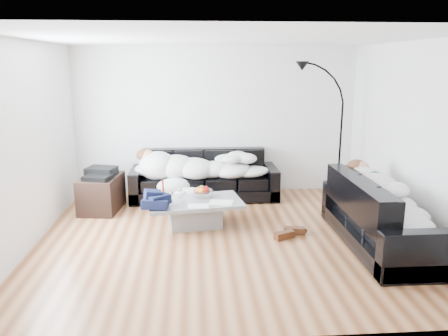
{
  "coord_description": "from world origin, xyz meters",
  "views": [
    {
      "loc": [
        -0.41,
        -5.53,
        2.31
      ],
      "look_at": [
        0.0,
        0.3,
        0.9
      ],
      "focal_mm": 35.0,
      "sensor_mm": 36.0,
      "label": 1
    }
  ],
  "objects": [
    {
      "name": "floor_lamp",
      "position": [
        2.06,
        1.56,
        1.03
      ],
      "size": [
        0.79,
        0.43,
        2.06
      ],
      "primitive_type": null,
      "rotation": [
        0.0,
        0.0,
        0.19
      ],
      "color": "black",
      "rests_on": "ground"
    },
    {
      "name": "ceiling",
      "position": [
        0.0,
        0.0,
        2.6
      ],
      "size": [
        5.0,
        5.0,
        0.0
      ],
      "primitive_type": "plane",
      "color": "white",
      "rests_on": "ground"
    },
    {
      "name": "candle_right",
      "position": [
        -0.87,
        0.76,
        0.5
      ],
      "size": [
        0.05,
        0.05,
        0.22
      ],
      "primitive_type": "cylinder",
      "rotation": [
        0.0,
        0.0,
        -0.23
      ],
      "color": "maroon",
      "rests_on": "coffee_table"
    },
    {
      "name": "newspaper_b",
      "position": [
        -0.36,
        0.19,
        0.39
      ],
      "size": [
        0.29,
        0.21,
        0.01
      ],
      "primitive_type": "cube",
      "rotation": [
        0.0,
        0.0,
        -0.03
      ],
      "color": "silver",
      "rests_on": "coffee_table"
    },
    {
      "name": "wall_right",
      "position": [
        2.5,
        0.0,
        1.3
      ],
      "size": [
        0.02,
        4.5,
        2.6
      ],
      "primitive_type": "cube",
      "color": "silver",
      "rests_on": "ground"
    },
    {
      "name": "teal_cushion",
      "position": [
        1.94,
        0.3,
        0.72
      ],
      "size": [
        0.42,
        0.38,
        0.2
      ],
      "primitive_type": "ellipsoid",
      "rotation": [
        0.0,
        0.0,
        0.24
      ],
      "color": "#09433F",
      "rests_on": "sofa_right"
    },
    {
      "name": "wine_glass_b",
      "position": [
        -0.74,
        0.46,
        0.46
      ],
      "size": [
        0.07,
        0.07,
        0.15
      ],
      "primitive_type": "cylinder",
      "rotation": [
        0.0,
        0.0,
        0.02
      ],
      "color": "white",
      "rests_on": "coffee_table"
    },
    {
      "name": "wine_glass_c",
      "position": [
        -0.56,
        0.4,
        0.47
      ],
      "size": [
        0.08,
        0.08,
        0.16
      ],
      "primitive_type": "cylinder",
      "rotation": [
        0.0,
        0.0,
        0.16
      ],
      "color": "white",
      "rests_on": "coffee_table"
    },
    {
      "name": "sleeper_back",
      "position": [
        -0.24,
        1.76,
        0.63
      ],
      "size": [
        2.13,
        0.74,
        0.43
      ],
      "primitive_type": null,
      "color": "white",
      "rests_on": "sofa_back"
    },
    {
      "name": "newspaper_a",
      "position": [
        -0.04,
        0.33,
        0.39
      ],
      "size": [
        0.38,
        0.32,
        0.01
      ],
      "primitive_type": "cube",
      "rotation": [
        0.0,
        0.0,
        -0.22
      ],
      "color": "silver",
      "rests_on": "coffee_table"
    },
    {
      "name": "wall_left",
      "position": [
        -2.5,
        0.0,
        1.3
      ],
      "size": [
        0.02,
        4.5,
        2.6
      ],
      "primitive_type": "cube",
      "color": "silver",
      "rests_on": "ground"
    },
    {
      "name": "av_cabinet",
      "position": [
        -1.9,
        1.27,
        0.28
      ],
      "size": [
        0.66,
        0.88,
        0.56
      ],
      "primitive_type": "cube",
      "rotation": [
        0.0,
        0.0,
        -0.13
      ],
      "color": "black",
      "rests_on": "ground"
    },
    {
      "name": "coffee_table",
      "position": [
        -0.41,
        0.46,
        0.19
      ],
      "size": [
        1.43,
        0.97,
        0.39
      ],
      "primitive_type": "cube",
      "rotation": [
        0.0,
        0.0,
        0.16
      ],
      "color": "#939699",
      "rests_on": "ground"
    },
    {
      "name": "wine_glass_a",
      "position": [
        -0.62,
        0.62,
        0.46
      ],
      "size": [
        0.08,
        0.08,
        0.15
      ],
      "primitive_type": "cylinder",
      "rotation": [
        0.0,
        0.0,
        -0.24
      ],
      "color": "white",
      "rests_on": "coffee_table"
    },
    {
      "name": "sofa_right",
      "position": [
        2.0,
        -0.38,
        0.44
      ],
      "size": [
        0.93,
        2.18,
        0.88
      ],
      "primitive_type": "cube",
      "rotation": [
        0.0,
        0.0,
        1.57
      ],
      "color": "black",
      "rests_on": "ground"
    },
    {
      "name": "navy_jacket",
      "position": [
        -0.95,
        0.22,
        0.56
      ],
      "size": [
        0.46,
        0.42,
        0.19
      ],
      "primitive_type": null,
      "rotation": [
        0.0,
        0.0,
        0.33
      ],
      "color": "black",
      "rests_on": "coffee_table"
    },
    {
      "name": "sofa_back",
      "position": [
        -0.24,
        1.81,
        0.41
      ],
      "size": [
        2.52,
        0.87,
        0.82
      ],
      "primitive_type": "cube",
      "color": "black",
      "rests_on": "ground"
    },
    {
      "name": "fruit_bowl",
      "position": [
        -0.29,
        0.63,
        0.47
      ],
      "size": [
        0.35,
        0.35,
        0.17
      ],
      "primitive_type": "cylinder",
      "rotation": [
        0.0,
        0.0,
        0.29
      ],
      "color": "white",
      "rests_on": "coffee_table"
    },
    {
      "name": "ground",
      "position": [
        0.0,
        0.0,
        0.0
      ],
      "size": [
        5.0,
        5.0,
        0.0
      ],
      "primitive_type": "plane",
      "color": "brown",
      "rests_on": "ground"
    },
    {
      "name": "candle_left",
      "position": [
        -0.88,
        0.71,
        0.51
      ],
      "size": [
        0.05,
        0.05,
        0.25
      ],
      "primitive_type": "cylinder",
      "rotation": [
        0.0,
        0.0,
        0.22
      ],
      "color": "maroon",
      "rests_on": "coffee_table"
    },
    {
      "name": "wall_back",
      "position": [
        0.0,
        2.25,
        1.3
      ],
      "size": [
        5.0,
        0.02,
        2.6
      ],
      "primitive_type": "cube",
      "color": "silver",
      "rests_on": "ground"
    },
    {
      "name": "sleeper_right",
      "position": [
        2.0,
        -0.38,
        0.65
      ],
      "size": [
        0.79,
        1.87,
        0.46
      ],
      "primitive_type": null,
      "rotation": [
        0.0,
        0.0,
        1.57
      ],
      "color": "white",
      "rests_on": "sofa_right"
    },
    {
      "name": "stereo",
      "position": [
        -1.9,
        1.27,
        0.62
      ],
      "size": [
        0.51,
        0.44,
        0.13
      ],
      "primitive_type": "cube",
      "rotation": [
        0.0,
        0.0,
        -0.27
      ],
      "color": "black",
      "rests_on": "av_cabinet"
    },
    {
      "name": "shoes",
      "position": [
        0.87,
        -0.02,
        0.05
      ],
      "size": [
        0.55,
        0.46,
        0.11
      ],
      "primitive_type": null,
      "rotation": [
        0.0,
        0.0,
        0.25
      ],
      "color": "#472311",
      "rests_on": "ground"
    }
  ]
}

